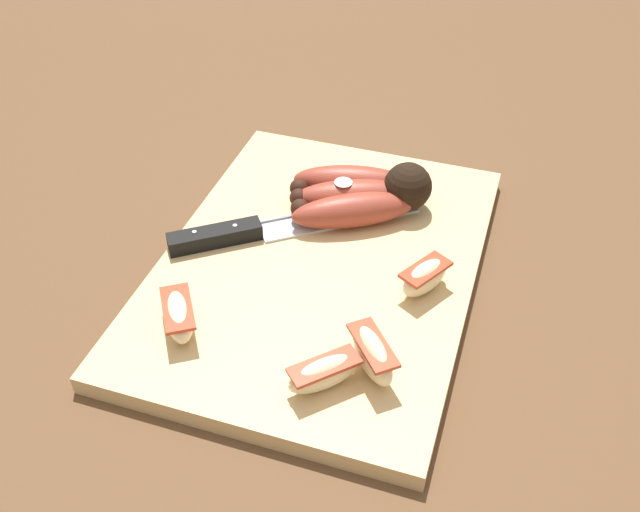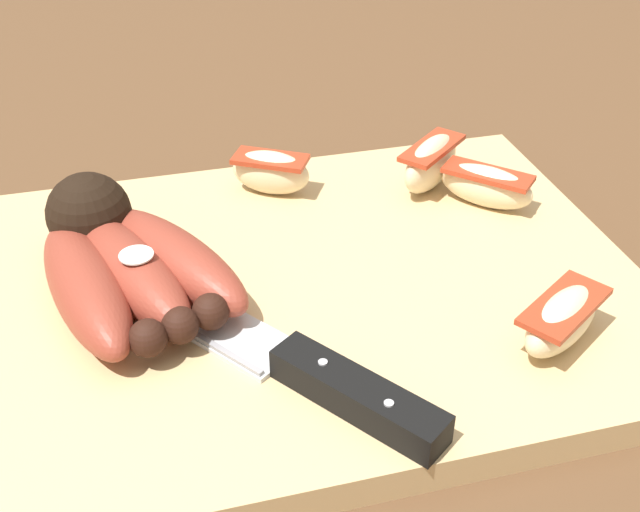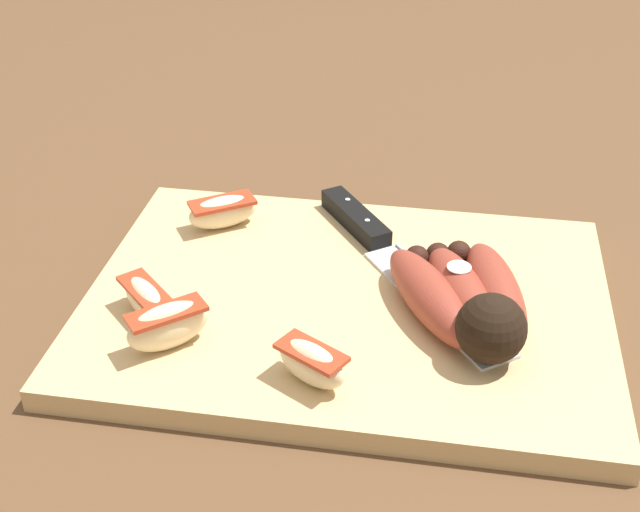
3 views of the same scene
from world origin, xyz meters
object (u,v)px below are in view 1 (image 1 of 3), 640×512
(apple_wedge_near, at_px, (179,315))
(banana_bunch, at_px, (364,194))
(chefs_knife, at_px, (259,229))
(apple_wedge_far, at_px, (425,277))
(apple_wedge_extra, at_px, (372,354))
(apple_wedge_middle, at_px, (324,373))

(apple_wedge_near, bearing_deg, banana_bunch, -26.07)
(chefs_knife, xyz_separation_m, apple_wedge_far, (-0.03, -0.19, 0.01))
(banana_bunch, xyz_separation_m, chefs_knife, (-0.08, 0.10, -0.01))
(apple_wedge_near, relative_size, apple_wedge_far, 1.12)
(banana_bunch, bearing_deg, apple_wedge_extra, -162.62)
(apple_wedge_extra, bearing_deg, chefs_knife, 48.37)
(banana_bunch, distance_m, apple_wedge_far, 0.14)
(apple_wedge_far, distance_m, apple_wedge_extra, 0.12)
(apple_wedge_extra, bearing_deg, apple_wedge_middle, 130.23)
(apple_wedge_near, height_order, apple_wedge_middle, same)
(chefs_knife, distance_m, apple_wedge_middle, 0.22)
(chefs_knife, height_order, apple_wedge_middle, apple_wedge_middle)
(chefs_knife, distance_m, apple_wedge_far, 0.19)
(chefs_knife, bearing_deg, banana_bunch, -50.46)
(chefs_knife, xyz_separation_m, apple_wedge_extra, (-0.15, -0.17, 0.01))
(chefs_knife, relative_size, apple_wedge_middle, 3.79)
(chefs_knife, xyz_separation_m, apple_wedge_middle, (-0.18, -0.13, 0.01))
(chefs_knife, bearing_deg, apple_wedge_extra, -131.63)
(chefs_knife, relative_size, apple_wedge_near, 3.47)
(banana_bunch, xyz_separation_m, apple_wedge_extra, (-0.23, -0.07, 0.00))
(banana_bunch, distance_m, apple_wedge_middle, 0.26)
(chefs_knife, xyz_separation_m, apple_wedge_near, (-0.15, 0.02, 0.01))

